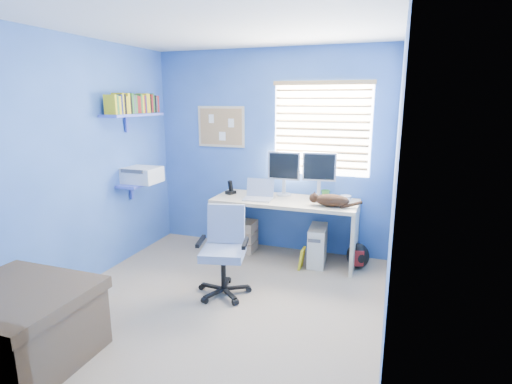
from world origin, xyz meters
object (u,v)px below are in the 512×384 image
(cat, at_px, (332,200))
(tower_pc, at_px, (317,245))
(laptop, at_px, (258,190))
(office_chair, at_px, (224,262))
(desk, at_px, (284,229))

(cat, xyz_separation_m, tower_pc, (-0.16, 0.11, -0.58))
(laptop, relative_size, tower_pc, 0.73)
(tower_pc, height_order, office_chair, office_chair)
(cat, xyz_separation_m, office_chair, (-0.90, -0.91, -0.48))
(desk, xyz_separation_m, cat, (0.57, -0.14, 0.44))
(desk, bearing_deg, office_chair, -107.59)
(desk, bearing_deg, laptop, -159.20)
(desk, relative_size, cat, 4.46)
(desk, height_order, laptop, laptop)
(office_chair, bearing_deg, cat, 45.36)
(laptop, bearing_deg, office_chair, -97.24)
(office_chair, bearing_deg, tower_pc, 54.06)
(laptop, distance_m, tower_pc, 0.95)
(tower_pc, xyz_separation_m, office_chair, (-0.74, -1.02, 0.10))
(cat, bearing_deg, office_chair, -134.21)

